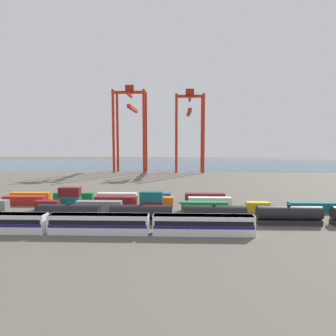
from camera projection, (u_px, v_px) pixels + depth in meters
ground_plane at (151, 185)px, 121.64m from camera, size 420.00×420.00×0.00m
harbour_water at (163, 165)px, 226.33m from camera, size 400.00×110.00×0.01m
passenger_train at (99, 223)px, 58.33m from camera, size 61.70×3.14×3.90m
freight_tank_row at (214, 214)px, 65.22m from camera, size 80.15×3.05×4.51m
shipping_container_1 at (47, 205)px, 78.03m from camera, size 6.04×2.44×2.60m
shipping_container_2 at (99, 206)px, 77.57m from camera, size 12.10×2.44×2.60m
shipping_container_3 at (151, 206)px, 77.10m from camera, size 6.04×2.44×2.60m
shipping_container_4 at (151, 196)px, 76.86m from camera, size 6.04×2.44×2.60m
shipping_container_5 at (204, 206)px, 76.64m from camera, size 12.10×2.44×2.60m
shipping_container_6 at (258, 207)px, 76.18m from camera, size 6.04×2.44×2.60m
shipping_container_7 at (312, 207)px, 75.72m from camera, size 12.10×2.44×2.60m
shipping_container_8 at (24, 200)px, 84.37m from camera, size 12.10×2.44×2.60m
shipping_container_9 at (70, 201)px, 83.93m from camera, size 6.04×2.44×2.60m
shipping_container_10 at (70, 192)px, 83.68m from camera, size 6.04×2.44×2.60m
shipping_container_11 at (116, 201)px, 83.48m from camera, size 12.10×2.44×2.60m
shipping_container_12 at (163, 201)px, 83.04m from camera, size 6.04×2.44×2.60m
shipping_container_13 at (210, 202)px, 82.60m from camera, size 12.10×2.44×2.60m
shipping_container_14 at (31, 196)px, 90.43m from camera, size 12.10×2.44×2.60m
shipping_container_15 at (74, 197)px, 89.99m from camera, size 12.10×2.44×2.60m
shipping_container_16 at (117, 197)px, 89.54m from camera, size 12.10×2.44×2.60m
shipping_container_17 at (161, 197)px, 89.10m from camera, size 6.04×2.44×2.60m
shipping_container_18 at (205, 198)px, 88.65m from camera, size 12.10×2.44×2.60m
gantry_crane_west at (131, 120)px, 173.99m from camera, size 19.17×35.14×50.83m
gantry_crane_central at (189, 122)px, 173.21m from camera, size 17.10×35.57×48.40m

